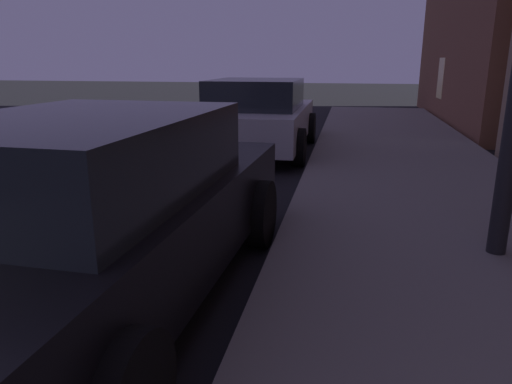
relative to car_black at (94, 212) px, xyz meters
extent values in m
cube|color=black|center=(0.00, 0.03, -0.15)|extent=(1.98, 4.44, 0.64)
cube|color=#1E2328|center=(0.00, -0.09, 0.43)|extent=(1.68, 2.37, 0.56)
cylinder|color=black|center=(-0.87, 1.42, -0.39)|extent=(0.24, 0.67, 0.66)
cylinder|color=black|center=(0.97, 1.36, -0.39)|extent=(0.24, 0.67, 0.66)
cube|color=#B7B7BF|center=(0.00, 6.34, -0.15)|extent=(1.90, 4.03, 0.64)
cube|color=#1E2328|center=(0.00, 6.12, 0.43)|extent=(1.66, 2.03, 0.56)
cylinder|color=black|center=(-0.95, 7.58, -0.39)|extent=(0.22, 0.66, 0.66)
cylinder|color=black|center=(0.94, 7.60, -0.39)|extent=(0.22, 0.66, 0.66)
cylinder|color=black|center=(-0.94, 5.09, -0.39)|extent=(0.22, 0.66, 0.66)
cylinder|color=black|center=(0.95, 5.10, -0.39)|extent=(0.22, 0.66, 0.66)
cube|color=#F2D17F|center=(4.47, 12.51, 0.54)|extent=(0.06, 0.90, 1.20)
camera|label=1|loc=(1.78, -2.97, 1.06)|focal=33.12mm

